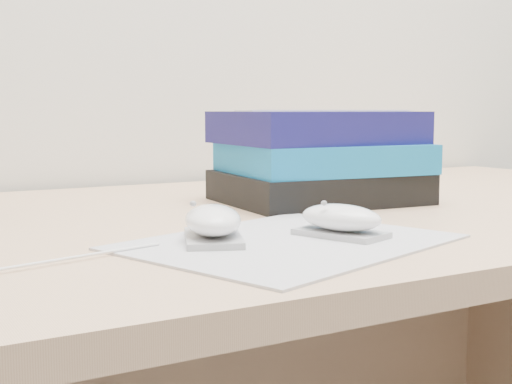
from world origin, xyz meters
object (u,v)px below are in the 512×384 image
desk (256,361)px  book_stack (319,157)px  mouse_rear (213,223)px  mouse_front (341,220)px

desk → book_stack: (0.09, -0.02, 0.30)m
desk → book_stack: book_stack is taller
desk → mouse_rear: mouse_rear is taller
desk → book_stack: bearing=-14.5°
desk → mouse_front: (-0.06, -0.28, 0.25)m
mouse_rear → mouse_front: (0.13, -0.04, -0.00)m
mouse_front → book_stack: bearing=59.5°
desk → mouse_front: 0.39m
desk → mouse_front: mouse_front is taller
mouse_rear → book_stack: bearing=37.7°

